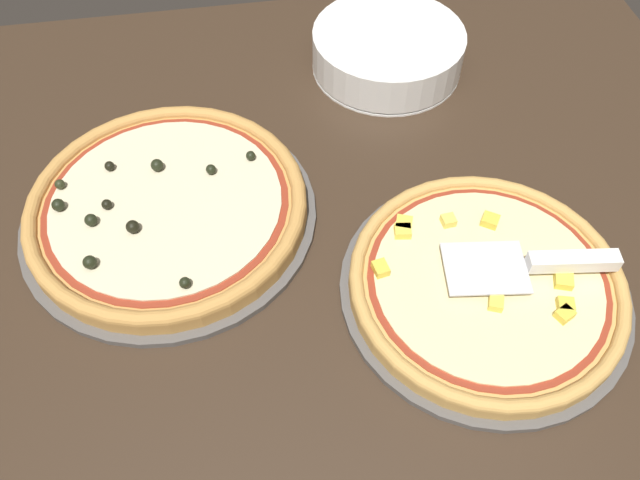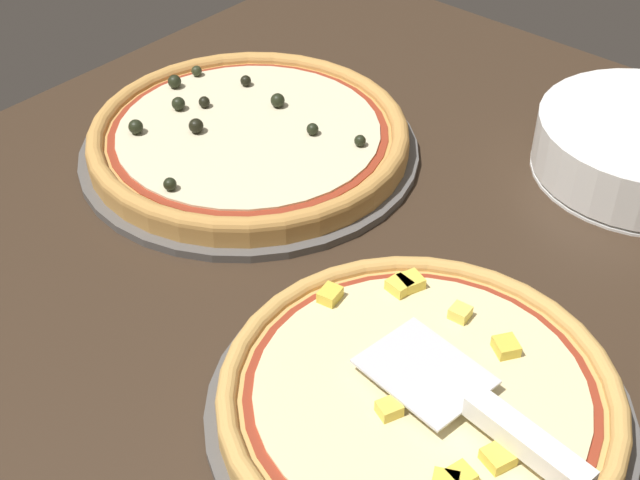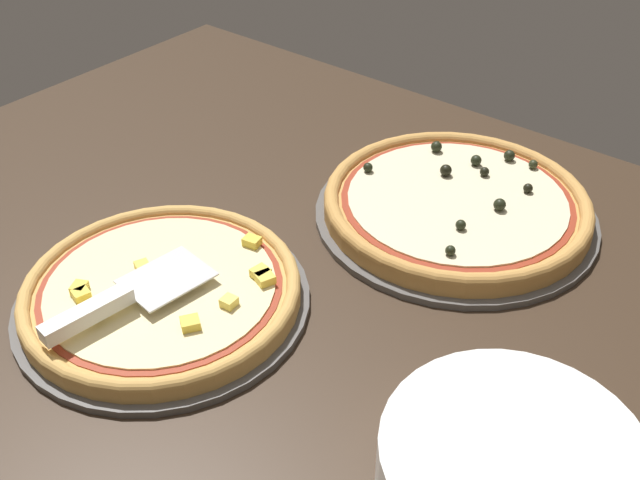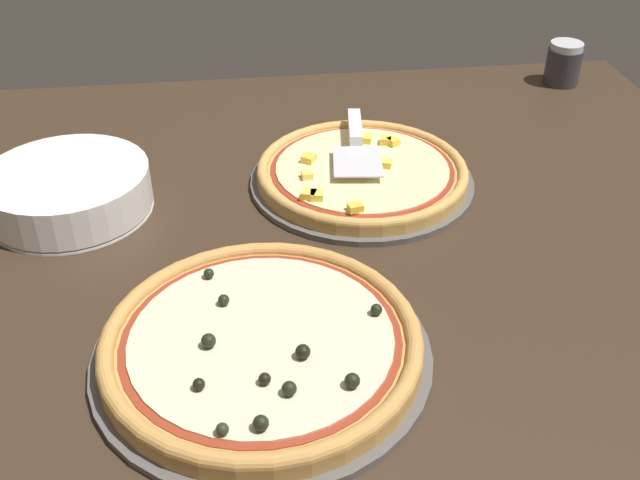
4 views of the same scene
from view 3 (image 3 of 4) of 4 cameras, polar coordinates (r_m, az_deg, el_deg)
name	(u,v)px [view 3 (image 3 of 4)]	position (r cm, az deg, el deg)	size (l,w,h in cm)	color
ground_plane	(243,277)	(103.50, -5.88, -2.80)	(136.20, 120.06, 3.60)	#38281C
pizza_pan_front	(164,301)	(97.81, -11.84, -4.54)	(37.46, 37.46, 1.00)	#565451
pizza_front	(162,289)	(96.55, -11.97, -3.68)	(35.21, 35.21, 3.38)	tan
pizza_pan_back	(455,215)	(112.58, 10.24, 1.91)	(41.43, 41.43, 1.00)	#565451
pizza_back	(457,203)	(111.39, 10.36, 2.83)	(38.95, 38.95, 4.32)	#C68E47
serving_spatula	(111,303)	(91.79, -15.64, -4.66)	(9.21, 22.15, 2.00)	silver
plate_stack	(510,471)	(76.89, 14.30, -16.66)	(25.66, 25.66, 7.00)	white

